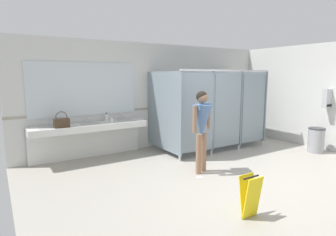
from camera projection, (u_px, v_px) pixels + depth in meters
ground_plane at (238, 180)px, 5.28m from camera, size 7.43×6.49×0.10m
wall_back at (158, 96)px, 7.58m from camera, size 7.43×0.12×2.75m
wall_back_tile_band at (160, 108)px, 7.57m from camera, size 7.43×0.01×0.06m
vanity_counter at (89, 132)px, 6.40m from camera, size 2.60×0.58×0.95m
mirror_panel at (85, 89)px, 6.43m from camera, size 2.50×0.02×1.23m
bathroom_stalls at (213, 108)px, 7.28m from camera, size 2.86×1.56×2.06m
paper_towel_dispenser_upper at (328, 98)px, 7.01m from camera, size 0.34×0.13×0.47m
trash_bin at (316, 140)px, 6.97m from camera, size 0.39×0.39×0.62m
person_standing at (202, 122)px, 5.41m from camera, size 0.55×0.51×1.63m
handbag at (62, 123)px, 5.82m from camera, size 0.31×0.15×0.34m
soap_dispenser at (107, 117)px, 6.66m from camera, size 0.07×0.07×0.20m
paper_cup at (112, 120)px, 6.52m from camera, size 0.07×0.07×0.09m
wet_floor_sign at (250, 196)px, 3.77m from camera, size 0.28×0.19×0.59m
floor_drain_cover at (200, 177)px, 5.28m from camera, size 0.14×0.14×0.01m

